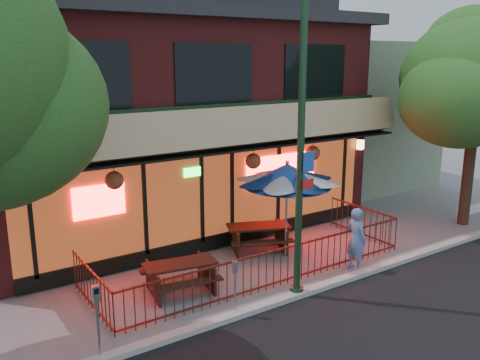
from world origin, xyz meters
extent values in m
plane|color=gray|center=(0.00, 0.00, 0.00)|extent=(80.00, 80.00, 0.00)
cube|color=#999993|center=(0.00, -0.50, 0.06)|extent=(80.00, 0.25, 0.12)
cube|color=maroon|center=(0.00, 7.20, 3.25)|extent=(12.00, 8.00, 6.50)
cube|color=#59230F|center=(0.00, 3.18, 1.65)|extent=(11.00, 0.06, 2.60)
cube|color=#FF0C0C|center=(2.30, 3.10, 2.10)|extent=(2.60, 0.04, 0.90)
cube|color=#FF0C0C|center=(-3.40, 3.10, 2.00)|extent=(1.30, 0.04, 0.80)
cube|color=tan|center=(0.00, 2.70, 3.55)|extent=(12.20, 1.33, 1.26)
cube|color=black|center=(-3.60, 3.18, 5.00)|extent=(2.40, 0.06, 1.60)
cube|color=black|center=(0.00, 3.18, 5.00)|extent=(2.40, 0.06, 1.60)
cube|color=black|center=(3.60, 3.18, 5.00)|extent=(2.40, 0.06, 1.60)
cube|color=black|center=(0.00, 3.15, 0.25)|extent=(11.00, 0.12, 0.40)
cube|color=#FFC672|center=(5.60, 3.02, 2.55)|extent=(0.18, 0.18, 0.32)
cube|color=gray|center=(9.00, 7.70, 3.00)|extent=(6.00, 7.00, 6.00)
cube|color=#4E1910|center=(0.00, 0.20, 0.95)|extent=(8.40, 0.04, 0.04)
cube|color=#4E1910|center=(0.00, 0.20, 0.12)|extent=(8.40, 0.04, 0.04)
cube|color=#4E1910|center=(-4.20, 1.50, 0.95)|extent=(0.04, 2.60, 0.04)
cube|color=#4E1910|center=(4.20, 1.50, 0.95)|extent=(0.04, 2.60, 0.04)
cylinder|color=#4E1910|center=(0.00, 0.20, 0.50)|extent=(0.02, 0.02, 1.00)
cylinder|color=#16321D|center=(0.00, -0.40, 3.50)|extent=(0.16, 0.16, 7.00)
cylinder|color=#16321D|center=(0.00, -0.40, 0.10)|extent=(0.32, 0.32, 0.20)
cube|color=#194CB2|center=(0.12, -0.55, 3.20)|extent=(0.30, 0.02, 0.45)
cube|color=red|center=(0.12, -0.55, 2.70)|extent=(0.30, 0.02, 0.22)
cylinder|color=#35231A|center=(8.00, 0.50, 2.24)|extent=(0.36, 0.36, 4.48)
ellipsoid|color=#1A4A18|center=(8.00, 0.50, 4.76)|extent=(4.80, 4.80, 3.94)
ellipsoid|color=#1A4A18|center=(8.20, 0.90, 5.74)|extent=(3.12, 3.12, 2.56)
cube|color=black|center=(-2.81, 1.41, 0.35)|extent=(0.27, 1.22, 0.70)
cube|color=black|center=(-1.51, 1.18, 0.35)|extent=(0.27, 1.22, 0.70)
cube|color=black|center=(-2.16, 1.29, 0.70)|extent=(1.80, 1.00, 0.06)
cube|color=black|center=(-2.25, 0.78, 0.42)|extent=(1.72, 0.56, 0.05)
cube|color=black|center=(-2.07, 1.81, 0.42)|extent=(1.72, 0.56, 0.05)
cube|color=#311D11|center=(0.30, 2.67, 0.36)|extent=(0.56, 1.20, 0.73)
cube|color=#311D11|center=(1.56, 2.13, 0.36)|extent=(0.56, 1.20, 0.73)
cube|color=#311D11|center=(0.93, 2.40, 0.73)|extent=(1.91, 1.37, 0.06)
cube|color=#311D11|center=(0.71, 1.90, 0.43)|extent=(1.73, 0.95, 0.05)
cube|color=#311D11|center=(1.14, 2.90, 0.43)|extent=(1.73, 0.95, 0.05)
cylinder|color=gray|center=(1.29, 1.61, 1.25)|extent=(0.06, 0.06, 2.51)
cone|color=navy|center=(1.29, 1.61, 2.33)|extent=(2.39, 2.39, 0.63)
sphere|color=gray|center=(1.29, 1.61, 2.68)|extent=(0.11, 0.11, 0.11)
imported|color=#5672AC|center=(2.23, -0.11, 0.84)|extent=(0.41, 0.62, 1.68)
cylinder|color=#919399|center=(-1.73, -0.40, 0.50)|extent=(0.05, 0.05, 1.01)
cube|color=#919399|center=(-1.73, -0.40, 1.12)|extent=(0.14, 0.13, 0.26)
cube|color=black|center=(-1.73, -0.45, 1.17)|extent=(0.07, 0.03, 0.09)
cylinder|color=gray|center=(-4.70, -0.40, 0.60)|extent=(0.05, 0.05, 1.20)
cube|color=gray|center=(-4.70, -0.40, 1.33)|extent=(0.13, 0.11, 0.31)
cube|color=black|center=(-4.70, -0.46, 1.40)|extent=(0.09, 0.01, 0.11)
camera|label=1|loc=(-7.21, -8.72, 5.45)|focal=38.00mm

